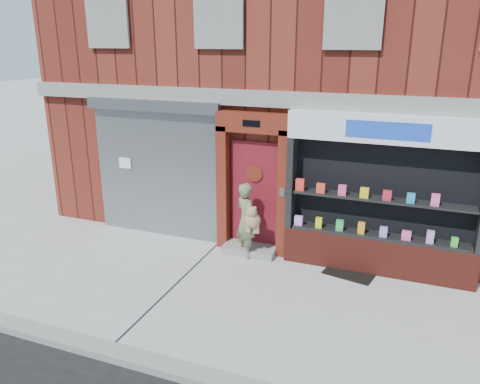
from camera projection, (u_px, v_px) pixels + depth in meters
The scene contains 8 objects.
ground at pixel (257, 300), 7.96m from camera, with size 80.00×80.00×0.00m, color #9E9E99.
curb at pixel (203, 378), 6.04m from camera, with size 60.00×0.30×0.12m, color gray.
building at pixel (335, 49), 12.04m from camera, with size 12.00×8.16×8.00m.
shutter_bay at pixel (157, 160), 10.17m from camera, with size 3.10×0.30×3.04m.
red_door_bay at pixel (253, 184), 9.42m from camera, with size 1.52×0.58×2.90m.
pharmacy_bay at pixel (381, 203), 8.55m from camera, with size 3.50×0.41×3.00m.
woman at pixel (247, 220), 9.33m from camera, with size 0.69×0.64×1.55m.
doormat at pixel (350, 272), 8.88m from camera, with size 0.91×0.64×0.02m, color black.
Camera 1 is at (2.24, -6.64, 4.21)m, focal length 35.00 mm.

